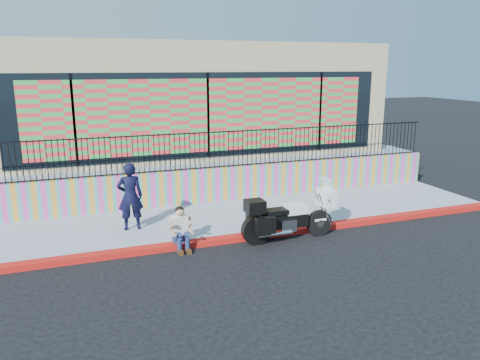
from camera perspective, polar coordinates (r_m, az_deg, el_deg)
name	(u,v)px	position (r m, az deg, el deg)	size (l,w,h in m)	color
ground	(253,238)	(12.49, 1.64, -7.14)	(90.00, 90.00, 0.00)	black
red_curb	(253,236)	(12.46, 1.64, -6.82)	(16.00, 0.30, 0.15)	#AC0C12
sidewalk	(233,217)	(13.92, -0.87, -4.57)	(16.00, 3.00, 0.15)	#909AAD
mural_wall	(217,184)	(15.20, -2.86, -0.55)	(16.00, 0.20, 1.10)	#FB42AC
metal_fence	(216,150)	(14.96, -2.92, 3.72)	(15.80, 0.04, 1.20)	black
elevated_platform	(181,158)	(20.03, -7.20, 2.64)	(16.00, 10.00, 1.25)	#909AAD
storefront_building	(180,96)	(19.49, -7.29, 10.11)	(14.00, 8.06, 4.00)	#C8B885
police_motorcycle	(287,216)	(12.25, 5.77, -4.38)	(2.51, 0.83, 1.56)	black
police_officer	(130,196)	(12.80, -13.25, -1.95)	(0.67, 0.44, 1.84)	black
seated_man	(182,233)	(11.70, -7.14, -6.37)	(0.54, 0.71, 1.06)	navy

